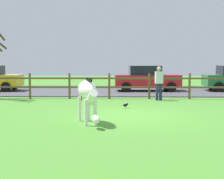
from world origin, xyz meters
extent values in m
plane|color=#47842D|center=(0.00, 0.00, 0.00)|extent=(60.00, 60.00, 0.00)
cube|color=#47474C|center=(0.00, 9.30, 0.03)|extent=(28.00, 7.40, 0.05)
cylinder|color=brown|center=(-4.94, 5.00, 0.64)|extent=(0.11, 0.11, 1.29)
cylinder|color=brown|center=(-2.93, 5.00, 0.64)|extent=(0.11, 0.11, 1.29)
cylinder|color=brown|center=(-0.91, 5.00, 0.64)|extent=(0.11, 0.11, 1.29)
cylinder|color=brown|center=(1.11, 5.00, 0.64)|extent=(0.11, 0.11, 1.29)
cylinder|color=brown|center=(3.13, 5.00, 0.64)|extent=(0.11, 0.11, 1.29)
cube|color=brown|center=(-0.91, 5.00, 0.58)|extent=(20.18, 0.06, 0.09)
cube|color=brown|center=(-0.91, 5.00, 1.03)|extent=(20.18, 0.06, 0.09)
ellipsoid|color=white|center=(-1.38, -1.48, 1.03)|extent=(0.88, 1.33, 0.56)
cylinder|color=white|center=(-1.11, -1.81, 0.39)|extent=(0.11, 0.11, 0.78)
cylinder|color=white|center=(-1.37, -1.91, 0.39)|extent=(0.11, 0.11, 0.78)
cylinder|color=white|center=(-1.39, -1.06, 0.39)|extent=(0.11, 0.11, 0.78)
cylinder|color=white|center=(-1.65, -1.16, 0.39)|extent=(0.11, 0.11, 0.78)
cylinder|color=white|center=(-1.20, -1.98, 0.84)|extent=(0.43, 0.64, 0.51)
ellipsoid|color=white|center=(-1.05, -2.37, 0.28)|extent=(0.34, 0.48, 0.24)
cube|color=black|center=(-1.30, -1.72, 1.35)|extent=(0.23, 0.54, 0.12)
cylinder|color=black|center=(-1.62, -0.86, 0.88)|extent=(0.11, 0.20, 0.54)
cylinder|color=black|center=(-0.16, 1.73, 0.03)|extent=(0.01, 0.01, 0.06)
cylinder|color=black|center=(-0.16, 1.69, 0.03)|extent=(0.01, 0.01, 0.06)
ellipsoid|color=black|center=(-0.16, 1.71, 0.12)|extent=(0.18, 0.10, 0.12)
sphere|color=black|center=(-0.07, 1.71, 0.17)|extent=(0.07, 0.07, 0.07)
cylinder|color=black|center=(-7.23, 9.55, 0.35)|extent=(0.60, 0.19, 0.60)
cylinder|color=black|center=(-7.20, 7.85, 0.35)|extent=(0.60, 0.19, 0.60)
cube|color=red|center=(1.32, 8.84, 0.70)|extent=(4.07, 1.88, 0.70)
cube|color=black|center=(1.17, 8.83, 1.33)|extent=(1.97, 1.65, 0.56)
cylinder|color=black|center=(2.63, 9.75, 0.35)|extent=(0.61, 0.21, 0.60)
cylinder|color=black|center=(2.71, 8.05, 0.35)|extent=(0.61, 0.21, 0.60)
cylinder|color=black|center=(-0.07, 9.63, 0.35)|extent=(0.61, 0.21, 0.60)
cylinder|color=black|center=(0.01, 7.93, 0.35)|extent=(0.61, 0.21, 0.60)
cylinder|color=black|center=(5.56, 9.81, 0.35)|extent=(0.60, 0.18, 0.60)
cylinder|color=black|center=(5.54, 8.11, 0.35)|extent=(0.60, 0.18, 0.60)
cylinder|color=#232847|center=(1.43, 4.35, 0.41)|extent=(0.14, 0.14, 0.82)
cylinder|color=#232847|center=(1.61, 4.38, 0.41)|extent=(0.14, 0.14, 0.82)
cube|color=silver|center=(1.52, 4.36, 1.11)|extent=(0.39, 0.27, 0.58)
sphere|color=tan|center=(1.52, 4.36, 1.53)|extent=(0.22, 0.22, 0.22)
camera|label=1|loc=(-0.38, -11.33, 1.91)|focal=52.08mm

